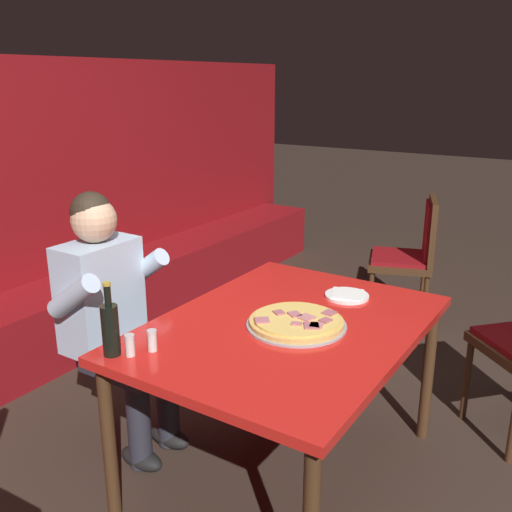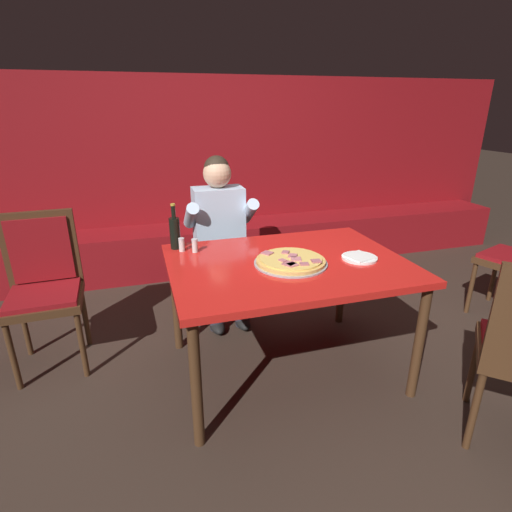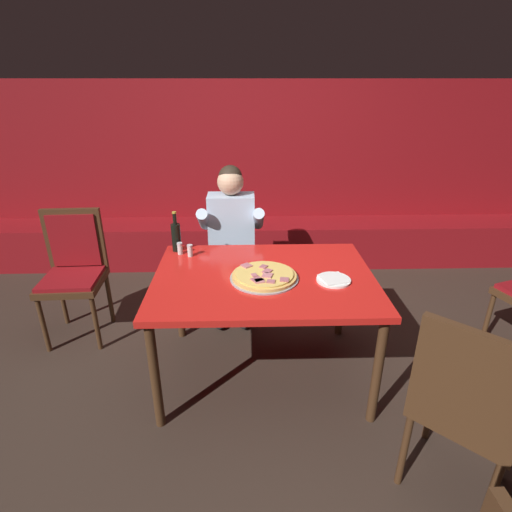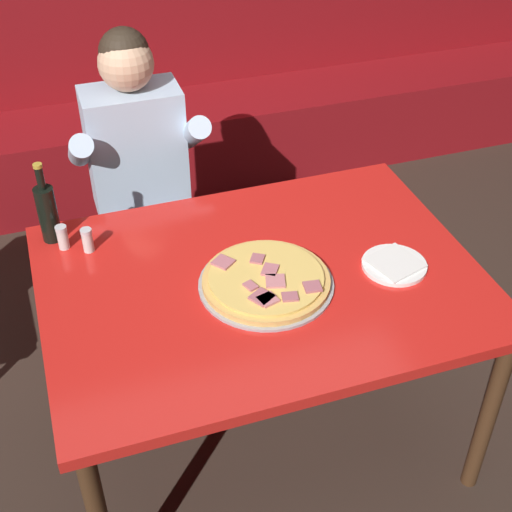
{
  "view_description": "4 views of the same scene",
  "coord_description": "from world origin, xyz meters",
  "px_view_note": "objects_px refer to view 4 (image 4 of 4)",
  "views": [
    {
      "loc": [
        -1.96,
        -1.1,
        1.76
      ],
      "look_at": [
        0.18,
        0.27,
        0.97
      ],
      "focal_mm": 40.0,
      "sensor_mm": 36.0,
      "label": 1
    },
    {
      "loc": [
        -0.81,
        -2.04,
        1.62
      ],
      "look_at": [
        -0.13,
        0.21,
        0.73
      ],
      "focal_mm": 28.0,
      "sensor_mm": 36.0,
      "label": 2
    },
    {
      "loc": [
        -0.11,
        -2.25,
        1.89
      ],
      "look_at": [
        -0.05,
        0.08,
        0.86
      ],
      "focal_mm": 28.0,
      "sensor_mm": 36.0,
      "label": 3
    },
    {
      "loc": [
        -0.57,
        -1.65,
        2.2
      ],
      "look_at": [
        0.03,
        0.14,
        0.73
      ],
      "focal_mm": 50.0,
      "sensor_mm": 36.0,
      "label": 4
    }
  ],
  "objects_px": {
    "pizza": "(267,281)",
    "shaker_red_pepper_flakes": "(88,241)",
    "diner_seated_blue_shirt": "(142,176)",
    "main_dining_table": "(261,294)",
    "shaker_black_pepper": "(63,238)",
    "beer_bottle": "(47,212)",
    "plate_white_paper": "(394,265)"
  },
  "relations": [
    {
      "from": "main_dining_table",
      "to": "pizza",
      "type": "relative_size",
      "value": 3.26
    },
    {
      "from": "main_dining_table",
      "to": "beer_bottle",
      "type": "height_order",
      "value": "beer_bottle"
    },
    {
      "from": "shaker_black_pepper",
      "to": "main_dining_table",
      "type": "bearing_deg",
      "value": -31.56
    },
    {
      "from": "pizza",
      "to": "plate_white_paper",
      "type": "relative_size",
      "value": 2.03
    },
    {
      "from": "pizza",
      "to": "shaker_red_pepper_flakes",
      "type": "height_order",
      "value": "shaker_red_pepper_flakes"
    },
    {
      "from": "pizza",
      "to": "beer_bottle",
      "type": "xyz_separation_m",
      "value": [
        -0.61,
        0.46,
        0.09
      ]
    },
    {
      "from": "shaker_black_pepper",
      "to": "diner_seated_blue_shirt",
      "type": "height_order",
      "value": "diner_seated_blue_shirt"
    },
    {
      "from": "main_dining_table",
      "to": "pizza",
      "type": "height_order",
      "value": "pizza"
    },
    {
      "from": "shaker_red_pepper_flakes",
      "to": "pizza",
      "type": "bearing_deg",
      "value": -35.35
    },
    {
      "from": "beer_bottle",
      "to": "shaker_black_pepper",
      "type": "height_order",
      "value": "beer_bottle"
    },
    {
      "from": "plate_white_paper",
      "to": "shaker_black_pepper",
      "type": "height_order",
      "value": "shaker_black_pepper"
    },
    {
      "from": "plate_white_paper",
      "to": "diner_seated_blue_shirt",
      "type": "height_order",
      "value": "diner_seated_blue_shirt"
    },
    {
      "from": "main_dining_table",
      "to": "diner_seated_blue_shirt",
      "type": "distance_m",
      "value": 0.84
    },
    {
      "from": "shaker_red_pepper_flakes",
      "to": "main_dining_table",
      "type": "bearing_deg",
      "value": -31.94
    },
    {
      "from": "shaker_black_pepper",
      "to": "shaker_red_pepper_flakes",
      "type": "height_order",
      "value": "same"
    },
    {
      "from": "main_dining_table",
      "to": "shaker_black_pepper",
      "type": "bearing_deg",
      "value": 148.44
    },
    {
      "from": "plate_white_paper",
      "to": "diner_seated_blue_shirt",
      "type": "distance_m",
      "value": 1.11
    },
    {
      "from": "shaker_red_pepper_flakes",
      "to": "diner_seated_blue_shirt",
      "type": "xyz_separation_m",
      "value": [
        0.27,
        0.5,
        -0.09
      ]
    },
    {
      "from": "plate_white_paper",
      "to": "beer_bottle",
      "type": "xyz_separation_m",
      "value": [
        -1.03,
        0.51,
        0.1
      ]
    },
    {
      "from": "main_dining_table",
      "to": "beer_bottle",
      "type": "distance_m",
      "value": 0.76
    },
    {
      "from": "beer_bottle",
      "to": "diner_seated_blue_shirt",
      "type": "xyz_separation_m",
      "value": [
        0.38,
        0.39,
        -0.16
      ]
    },
    {
      "from": "plate_white_paper",
      "to": "shaker_red_pepper_flakes",
      "type": "bearing_deg",
      "value": 156.56
    },
    {
      "from": "beer_bottle",
      "to": "shaker_red_pepper_flakes",
      "type": "bearing_deg",
      "value": -45.02
    },
    {
      "from": "main_dining_table",
      "to": "shaker_red_pepper_flakes",
      "type": "bearing_deg",
      "value": 148.06
    },
    {
      "from": "shaker_red_pepper_flakes",
      "to": "diner_seated_blue_shirt",
      "type": "distance_m",
      "value": 0.57
    },
    {
      "from": "main_dining_table",
      "to": "beer_bottle",
      "type": "bearing_deg",
      "value": 145.39
    },
    {
      "from": "beer_bottle",
      "to": "diner_seated_blue_shirt",
      "type": "height_order",
      "value": "diner_seated_blue_shirt"
    },
    {
      "from": "shaker_red_pepper_flakes",
      "to": "beer_bottle",
      "type": "bearing_deg",
      "value": 134.98
    },
    {
      "from": "plate_white_paper",
      "to": "beer_bottle",
      "type": "height_order",
      "value": "beer_bottle"
    },
    {
      "from": "diner_seated_blue_shirt",
      "to": "shaker_red_pepper_flakes",
      "type": "bearing_deg",
      "value": -118.72
    },
    {
      "from": "pizza",
      "to": "beer_bottle",
      "type": "relative_size",
      "value": 1.46
    },
    {
      "from": "plate_white_paper",
      "to": "shaker_red_pepper_flakes",
      "type": "height_order",
      "value": "shaker_red_pepper_flakes"
    }
  ]
}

